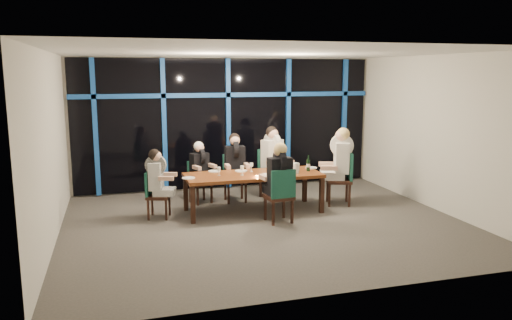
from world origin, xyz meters
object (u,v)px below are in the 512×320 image
object	(u,v)px
chair_far_left	(199,179)
chair_near_mid	(281,193)
diner_end_left	(158,173)
wine_bottle	(308,165)
dining_table	(253,177)
chair_far_right	(271,170)
diner_far_left	(200,163)
chair_end_left	(154,192)
diner_far_mid	(235,158)
chair_far_mid	(234,175)
diner_far_right	(273,152)
chair_end_right	(343,176)
diner_near_mid	(279,171)
diner_end_right	(339,155)
water_pitcher	(296,168)

from	to	relation	value
chair_far_left	chair_near_mid	world-z (taller)	chair_near_mid
chair_far_left	diner_end_left	size ratio (longest dim) A/B	1.01
wine_bottle	dining_table	bearing A→B (deg)	177.16
chair_far_right	diner_far_left	distance (m)	1.57
chair_end_left	wine_bottle	bearing A→B (deg)	-76.16
chair_far_right	diner_far_mid	bearing A→B (deg)	169.34
chair_far_mid	diner_far_right	world-z (taller)	diner_far_right
chair_end_right	diner_end_left	world-z (taller)	diner_end_left
chair_far_left	diner_far_right	world-z (taller)	diner_far_right
chair_end_left	diner_far_mid	xyz separation A→B (m)	(1.72, 0.75, 0.44)
chair_end_right	dining_table	bearing A→B (deg)	-71.14
diner_near_mid	wine_bottle	distance (m)	1.11
diner_far_mid	diner_far_right	bearing A→B (deg)	9.05
chair_far_right	diner_far_left	xyz separation A→B (m)	(-1.55, -0.10, 0.25)
dining_table	diner_end_right	xyz separation A→B (m)	(1.82, 0.04, 0.34)
chair_far_mid	chair_end_right	xyz separation A→B (m)	(2.05, -0.93, 0.06)
chair_far_right	diner_far_right	size ratio (longest dim) A/B	1.03
diner_end_right	diner_far_mid	bearing A→B (deg)	-94.06
chair_far_mid	diner_far_left	world-z (taller)	diner_far_left
diner_far_left	wine_bottle	size ratio (longest dim) A/B	2.65
diner_end_right	diner_near_mid	xyz separation A→B (m)	(-1.56, -0.81, -0.08)
chair_end_left	chair_end_right	bearing A→B (deg)	-74.50
chair_far_mid	wine_bottle	world-z (taller)	wine_bottle
chair_far_right	chair_end_left	xyz separation A→B (m)	(-2.55, -0.95, -0.09)
dining_table	wine_bottle	bearing A→B (deg)	-2.84
chair_far_mid	diner_far_left	xyz separation A→B (m)	(-0.72, 0.01, 0.29)
dining_table	diner_end_left	xyz separation A→B (m)	(-1.79, 0.08, 0.16)
diner_end_left	diner_end_right	bearing A→B (deg)	-73.75
chair_far_mid	diner_far_right	xyz separation A→B (m)	(0.86, 0.03, 0.45)
chair_end_right	wine_bottle	bearing A→B (deg)	-66.68
chair_end_right	diner_far_left	bearing A→B (deg)	-90.20
diner_end_left	chair_far_left	bearing A→B (deg)	-27.29
chair_far_mid	chair_end_right	bearing A→B (deg)	-22.60
chair_end_right	diner_end_right	xyz separation A→B (m)	(-0.09, 0.03, 0.42)
chair_near_mid	diner_end_left	size ratio (longest dim) A/B	1.15
diner_far_left	diner_near_mid	bearing A→B (deg)	-75.96
diner_far_left	diner_end_left	distance (m)	1.27
diner_near_mid	water_pitcher	world-z (taller)	diner_near_mid
dining_table	diner_end_left	bearing A→B (deg)	177.39
diner_far_mid	wine_bottle	world-z (taller)	diner_far_mid
dining_table	chair_end_left	size ratio (longest dim) A/B	2.95
dining_table	diner_near_mid	world-z (taller)	diner_near_mid
chair_far_left	diner_end_left	world-z (taller)	diner_end_left
chair_far_mid	diner_end_right	distance (m)	2.21
diner_far_mid	diner_end_right	xyz separation A→B (m)	(1.97, -0.82, 0.09)
chair_far_right	chair_far_mid	bearing A→B (deg)	163.86
diner_end_left	diner_near_mid	xyz separation A→B (m)	(2.05, -0.85, 0.10)
chair_near_mid	chair_end_left	bearing A→B (deg)	-29.29
dining_table	water_pitcher	bearing A→B (deg)	-13.89
chair_far_mid	diner_end_left	distance (m)	1.88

